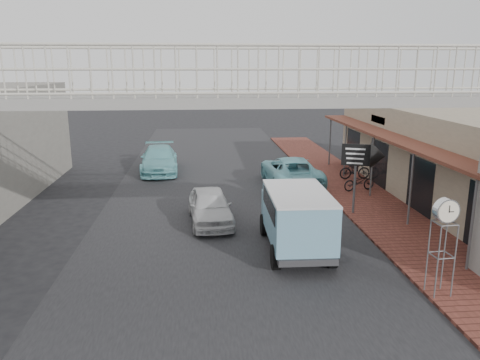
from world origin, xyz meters
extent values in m
plane|color=black|center=(0.00, 0.00, 0.00)|extent=(120.00, 120.00, 0.00)
cube|color=black|center=(0.00, 0.00, 0.01)|extent=(10.00, 60.00, 0.01)
cube|color=brown|center=(6.50, 3.00, 0.05)|extent=(3.00, 40.00, 0.10)
cube|color=gray|center=(11.00, 4.00, 2.00)|extent=(6.00, 18.00, 4.00)
cube|color=brown|center=(7.70, 4.00, 2.90)|extent=(1.80, 18.00, 0.12)
cube|color=silver|center=(8.05, 7.50, 3.30)|extent=(0.08, 2.60, 0.90)
cube|color=#B21914|center=(8.05, 1.00, 3.30)|extent=(0.08, 2.20, 0.80)
cube|color=gray|center=(0.00, -4.00, 5.12)|extent=(14.00, 2.00, 0.24)
cube|color=beige|center=(0.00, -3.05, 5.79)|extent=(14.00, 0.08, 1.10)
cube|color=beige|center=(0.00, -4.95, 5.79)|extent=(14.00, 0.08, 1.10)
imported|color=silver|center=(-0.50, 2.14, 0.66)|extent=(1.84, 3.97, 1.32)
imported|color=black|center=(2.18, -0.21, 0.64)|extent=(1.40, 3.92, 1.29)
imported|color=#74BFCA|center=(3.70, 7.61, 0.74)|extent=(2.60, 5.38, 1.48)
imported|color=#70BCC3|center=(-3.18, 11.33, 0.72)|extent=(2.31, 5.06, 1.43)
cylinder|color=black|center=(1.40, 0.63, 0.38)|extent=(0.27, 0.76, 0.76)
cylinder|color=black|center=(3.09, 0.60, 0.38)|extent=(0.27, 0.76, 0.76)
cylinder|color=black|center=(1.35, -2.29, 0.38)|extent=(0.27, 0.76, 0.76)
cylinder|color=black|center=(3.03, -2.33, 0.38)|extent=(0.27, 0.76, 0.76)
cube|color=#6FA7C1|center=(2.21, -1.17, 1.28)|extent=(1.91, 3.50, 1.46)
cube|color=#6FA7C1|center=(2.25, 0.83, 1.03)|extent=(1.77, 1.01, 0.97)
cube|color=black|center=(2.21, -1.17, 1.68)|extent=(1.94, 2.85, 0.54)
cube|color=silver|center=(2.21, -1.17, 2.03)|extent=(1.93, 3.50, 0.06)
imported|color=black|center=(6.70, 5.98, 0.53)|extent=(1.72, 0.97, 0.86)
imported|color=black|center=(7.23, 8.24, 0.59)|extent=(1.63, 0.46, 0.98)
cylinder|color=#59595B|center=(5.05, -4.16, 1.08)|extent=(0.04, 0.04, 1.95)
cylinder|color=#59595B|center=(5.51, -4.12, 1.08)|extent=(0.04, 0.04, 1.95)
cylinder|color=#59595B|center=(5.09, -4.62, 1.08)|extent=(0.04, 0.04, 1.95)
cylinder|color=#59595B|center=(5.55, -4.58, 1.08)|extent=(0.04, 0.04, 1.95)
cylinder|color=silver|center=(5.30, -4.37, 2.38)|extent=(0.65, 0.27, 0.63)
cylinder|color=beige|center=(5.31, -4.49, 2.38)|extent=(0.56, 0.06, 0.56)
cylinder|color=beige|center=(5.29, -4.25, 2.38)|extent=(0.56, 0.06, 0.56)
cylinder|color=#59595B|center=(5.31, 2.59, 1.49)|extent=(0.10, 0.10, 2.77)
cube|color=black|center=(5.30, 2.56, 2.49)|extent=(1.10, 0.44, 0.86)
cone|color=black|center=(6.07, 2.29, 2.49)|extent=(0.89, 1.18, 1.05)
cube|color=white|center=(5.24, 2.55, 2.44)|extent=(0.72, 0.26, 0.57)
camera|label=1|loc=(-0.83, -15.11, 5.92)|focal=35.00mm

